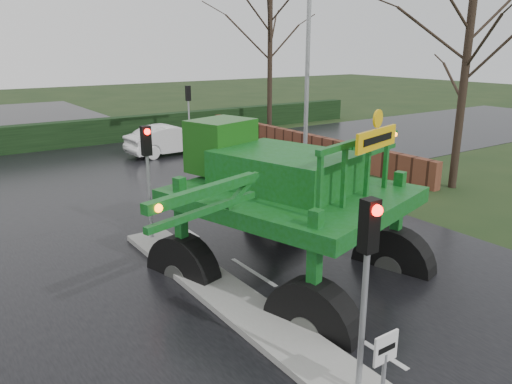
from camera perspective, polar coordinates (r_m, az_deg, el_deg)
ground at (r=10.59m, az=12.57°, el=-16.70°), size 140.00×140.00×0.00m
road_main at (r=18.13m, az=-11.14°, el=-2.27°), size 14.00×80.00×0.02m
road_cross at (r=23.55m, az=-17.10°, el=1.64°), size 80.00×12.00×0.02m
median_island at (r=11.80m, az=-2.84°, el=-12.10°), size 1.20×10.00×0.16m
hedge_row at (r=30.99m, az=-21.89°, el=6.01°), size 44.00×0.90×1.50m
brick_wall at (r=28.29m, az=3.46°, el=5.96°), size 0.40×20.00×1.20m
keep_left_sign at (r=8.37m, az=14.52°, el=-17.99°), size 0.50×0.07×1.35m
traffic_signal_near at (r=7.92m, az=12.62°, el=-7.27°), size 0.26×0.33×3.52m
traffic_signal_mid at (r=14.73m, az=-12.32°, el=3.78°), size 0.26×0.33×3.52m
traffic_signal_far at (r=29.20m, az=-7.74°, el=10.12°), size 0.26×0.33×3.52m
street_light_right at (r=23.26m, az=5.39°, el=17.02°), size 3.85×0.30×10.00m
tree_right_near at (r=21.75m, az=22.92°, el=13.80°), size 5.60×5.60×9.64m
tree_right_far at (r=33.32m, az=1.62°, el=17.75°), size 7.00×7.00×12.05m
crop_sprayer at (r=9.95m, az=5.67°, el=-1.88°), size 9.54×7.15×5.51m
white_sedan at (r=27.75m, az=-9.65°, el=4.29°), size 4.92×1.98×1.59m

